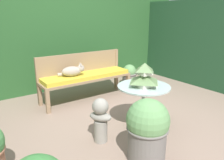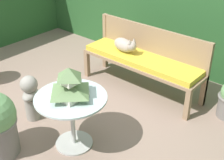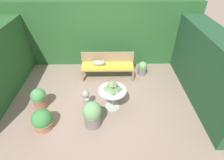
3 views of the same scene
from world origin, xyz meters
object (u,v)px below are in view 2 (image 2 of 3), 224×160
(garden_bench, at_px, (141,62))
(patio_table, at_px, (72,107))
(cat, at_px, (125,45))
(pagoda_birdhouse, at_px, (70,85))
(garden_bust, at_px, (31,96))

(garden_bench, relative_size, patio_table, 2.36)
(garden_bench, distance_m, patio_table, 1.36)
(cat, bearing_deg, pagoda_birdhouse, -61.16)
(pagoda_birdhouse, bearing_deg, garden_bust, -179.86)
(garden_bench, distance_m, cat, 0.32)
(garden_bench, bearing_deg, garden_bust, -112.44)
(garden_bench, distance_m, pagoda_birdhouse, 1.39)
(pagoda_birdhouse, relative_size, garden_bust, 0.63)
(garden_bust, bearing_deg, patio_table, 56.73)
(garden_bench, xyz_separation_m, garden_bust, (-0.56, -1.35, -0.10))
(patio_table, bearing_deg, pagoda_birdhouse, -90.00)
(garden_bench, bearing_deg, patio_table, -84.34)
(cat, distance_m, pagoda_birdhouse, 1.40)
(pagoda_birdhouse, height_order, garden_bust, pagoda_birdhouse)
(patio_table, xyz_separation_m, pagoda_birdhouse, (0.00, -0.00, 0.26))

